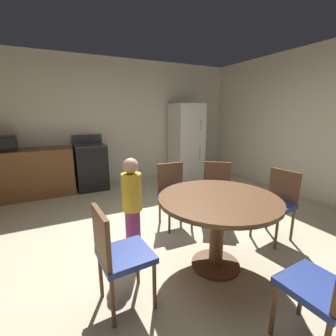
{
  "coord_description": "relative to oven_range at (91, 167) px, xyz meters",
  "views": [
    {
      "loc": [
        -1.23,
        -2.3,
        1.57
      ],
      "look_at": [
        0.25,
        0.69,
        0.76
      ],
      "focal_mm": 24.93,
      "sensor_mm": 36.0,
      "label": 1
    }
  ],
  "objects": [
    {
      "name": "ground_plane",
      "position": [
        0.58,
        -2.62,
        -0.47
      ],
      "size": [
        14.0,
        14.0,
        0.0
      ],
      "primitive_type": "plane",
      "color": "beige"
    },
    {
      "name": "wall_back",
      "position": [
        0.58,
        0.4,
        0.88
      ],
      "size": [
        6.14,
        0.12,
        2.7
      ],
      "primitive_type": "cube",
      "color": "silver",
      "rests_on": "ground"
    },
    {
      "name": "wall_right",
      "position": [
        3.55,
        -2.36,
        0.88
      ],
      "size": [
        0.12,
        5.51,
        2.7
      ],
      "primitive_type": "cube",
      "color": "silver",
      "rests_on": "ground"
    },
    {
      "name": "kitchen_counter",
      "position": [
        -1.27,
        -0.0,
        -0.02
      ],
      "size": [
        1.84,
        0.6,
        0.9
      ],
      "primitive_type": "cube",
      "color": "brown",
      "rests_on": "ground"
    },
    {
      "name": "oven_range",
      "position": [
        0.0,
        0.0,
        0.0
      ],
      "size": [
        0.6,
        0.6,
        1.1
      ],
      "color": "black",
      "rests_on": "ground"
    },
    {
      "name": "refrigerator",
      "position": [
        2.24,
        -0.05,
        0.41
      ],
      "size": [
        0.68,
        0.68,
        1.76
      ],
      "color": "white",
      "rests_on": "ground"
    },
    {
      "name": "microwave",
      "position": [
        -1.47,
        -0.0,
        0.56
      ],
      "size": [
        0.44,
        0.32,
        0.26
      ],
      "primitive_type": "cube",
      "color": "black",
      "rests_on": "kitchen_counter"
    },
    {
      "name": "dining_table",
      "position": [
        0.74,
        -3.21,
        0.13
      ],
      "size": [
        1.19,
        1.19,
        0.76
      ],
      "color": "brown",
      "rests_on": "ground"
    },
    {
      "name": "chair_northeast",
      "position": [
        1.37,
        -2.39,
        0.03
      ],
      "size": [
        0.56,
        0.56,
        0.87
      ],
      "rotation": [
        0.0,
        0.0,
        4.06
      ],
      "color": "brown",
      "rests_on": "ground"
    },
    {
      "name": "chair_south",
      "position": [
        0.81,
        -4.25,
        0.03
      ],
      "size": [
        0.42,
        0.42,
        0.87
      ],
      "rotation": [
        0.0,
        0.0,
        7.91
      ],
      "color": "brown",
      "rests_on": "ground"
    },
    {
      "name": "chair_east",
      "position": [
        1.77,
        -3.08,
        0.03
      ],
      "size": [
        0.45,
        0.45,
        0.87
      ],
      "rotation": [
        0.0,
        0.0,
        3.27
      ],
      "color": "brown",
      "rests_on": "ground"
    },
    {
      "name": "chair_west",
      "position": [
        -0.29,
        -3.29,
        0.03
      ],
      "size": [
        0.43,
        0.43,
        0.87
      ],
      "rotation": [
        0.0,
        0.0,
        6.35
      ],
      "color": "brown",
      "rests_on": "ground"
    },
    {
      "name": "chair_north",
      "position": [
        0.79,
        -2.18,
        0.03
      ],
      "size": [
        0.42,
        0.42,
        0.87
      ],
      "rotation": [
        0.0,
        0.0,
        4.67
      ],
      "color": "brown",
      "rests_on": "ground"
    },
    {
      "name": "person_child",
      "position": [
        0.07,
        -2.56,
        0.11
      ],
      "size": [
        0.31,
        0.31,
        1.09
      ],
      "rotation": [
        0.0,
        0.0,
        5.51
      ],
      "color": "#8C337A",
      "rests_on": "ground"
    }
  ]
}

